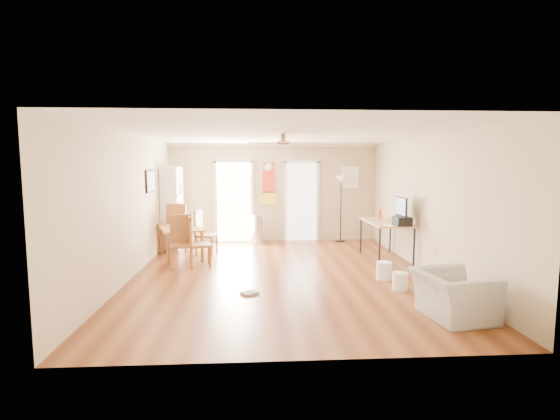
{
  "coord_description": "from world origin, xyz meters",
  "views": [
    {
      "loc": [
        -0.5,
        -7.7,
        2.07
      ],
      "look_at": [
        0.0,
        0.6,
        1.15
      ],
      "focal_mm": 26.92,
      "sensor_mm": 36.0,
      "label": 1
    }
  ],
  "objects": [
    {
      "name": "torchiere_lamp",
      "position": [
        1.78,
        3.23,
        0.88
      ],
      "size": [
        0.38,
        0.38,
        1.75
      ],
      "primitive_type": null,
      "rotation": [
        0.0,
        0.0,
        -0.15
      ],
      "color": "black",
      "rests_on": "floor"
    },
    {
      "name": "crown_molding",
      "position": [
        0.0,
        0.0,
        2.56
      ],
      "size": [
        5.5,
        7.0,
        0.08
      ],
      "primitive_type": null,
      "color": "white",
      "rests_on": "wall_back"
    },
    {
      "name": "trash_can",
      "position": [
        -0.41,
        3.15,
        0.37
      ],
      "size": [
        0.39,
        0.39,
        0.74
      ],
      "primitive_type": "cylinder",
      "rotation": [
        0.0,
        0.0,
        0.17
      ],
      "color": "silver",
      "rests_on": "floor"
    },
    {
      "name": "ac_grille",
      "position": [
        2.05,
        3.47,
        1.7
      ],
      "size": [
        0.5,
        0.04,
        0.6
      ],
      "primitive_type": "cube",
      "color": "white",
      "rests_on": "wall_back"
    },
    {
      "name": "imac",
      "position": [
        2.47,
        0.6,
        1.12
      ],
      "size": [
        0.09,
        0.61,
        0.57
      ],
      "primitive_type": null,
      "rotation": [
        0.0,
        0.0,
        -0.01
      ],
      "color": "black",
      "rests_on": "computer_desk"
    },
    {
      "name": "wall_left",
      "position": [
        -2.75,
        0.0,
        1.3
      ],
      "size": [
        0.04,
        7.0,
        2.6
      ],
      "primitive_type": null,
      "color": "beige",
      "rests_on": "floor"
    },
    {
      "name": "armchair",
      "position": [
        2.15,
        -2.4,
        0.31
      ],
      "size": [
        0.97,
        1.07,
        0.63
      ],
      "primitive_type": "imported",
      "rotation": [
        0.0,
        0.0,
        1.71
      ],
      "color": "#B0AFAA",
      "rests_on": "floor"
    },
    {
      "name": "dining_chair_right_a",
      "position": [
        -1.6,
        1.78,
        0.51
      ],
      "size": [
        0.51,
        0.51,
        1.02
      ],
      "primitive_type": null,
      "rotation": [
        0.0,
        0.0,
        1.33
      ],
      "color": "#9E6D33",
      "rests_on": "floor"
    },
    {
      "name": "wall_decal",
      "position": [
        -0.13,
        3.48,
        1.55
      ],
      "size": [
        0.46,
        0.03,
        1.1
      ],
      "primitive_type": "cube",
      "color": "red",
      "rests_on": "wall_back"
    },
    {
      "name": "wastebasket_a",
      "position": [
        1.81,
        -0.46,
        0.16
      ],
      "size": [
        0.29,
        0.29,
        0.32
      ],
      "primitive_type": "cylinder",
      "rotation": [
        0.0,
        0.0,
        0.04
      ],
      "color": "white",
      "rests_on": "floor"
    },
    {
      "name": "wall_right",
      "position": [
        2.75,
        0.0,
        1.3
      ],
      "size": [
        0.04,
        7.0,
        2.6
      ],
      "primitive_type": null,
      "color": "beige",
      "rests_on": "floor"
    },
    {
      "name": "bookshelf",
      "position": [
        -2.53,
        2.7,
        1.0
      ],
      "size": [
        0.51,
        0.94,
        2.0
      ],
      "primitive_type": null,
      "rotation": [
        0.0,
        0.0,
        -0.13
      ],
      "color": "silver",
      "rests_on": "floor"
    },
    {
      "name": "floor_cloth",
      "position": [
        -0.59,
        -1.19,
        0.02
      ],
      "size": [
        0.31,
        0.3,
        0.04
      ],
      "primitive_type": "cube",
      "rotation": [
        0.0,
        0.0,
        0.6
      ],
      "color": "#9E9E99",
      "rests_on": "floor"
    },
    {
      "name": "wall_front",
      "position": [
        0.0,
        -3.5,
        1.3
      ],
      "size": [
        5.5,
        0.04,
        2.6
      ],
      "primitive_type": null,
      "color": "beige",
      "rests_on": "floor"
    },
    {
      "name": "dining_table",
      "position": [
        -2.15,
        1.56,
        0.34
      ],
      "size": [
        1.22,
        1.56,
        0.68
      ],
      "primitive_type": null,
      "rotation": [
        0.0,
        0.0,
        0.34
      ],
      "color": "#A97336",
      "rests_on": "floor"
    },
    {
      "name": "orange_bottle",
      "position": [
        2.3,
        1.49,
        0.95
      ],
      "size": [
        0.08,
        0.08,
        0.23
      ],
      "primitive_type": "cylinder",
      "rotation": [
        0.0,
        0.0,
        0.06
      ],
      "color": "#E54814",
      "rests_on": "computer_desk"
    },
    {
      "name": "dining_chair_far",
      "position": [
        -2.29,
        2.28,
        0.57
      ],
      "size": [
        0.54,
        0.54,
        1.14
      ],
      "primitive_type": null,
      "rotation": [
        0.0,
        0.0,
        2.98
      ],
      "color": "#955C30",
      "rests_on": "floor"
    },
    {
      "name": "bathroom_doorway",
      "position": [
        0.75,
        3.48,
        1.05
      ],
      "size": [
        0.8,
        0.1,
        2.1
      ],
      "primitive_type": null,
      "color": "white",
      "rests_on": "wall_back"
    },
    {
      "name": "keyboard",
      "position": [
        2.2,
        0.47,
        0.84
      ],
      "size": [
        0.15,
        0.36,
        0.01
      ],
      "primitive_type": "cube",
      "rotation": [
        0.0,
        0.0,
        0.1
      ],
      "color": "silver",
      "rests_on": "computer_desk"
    },
    {
      "name": "computer_desk",
      "position": [
        2.31,
        1.07,
        0.42
      ],
      "size": [
        0.78,
        1.55,
        0.83
      ],
      "primitive_type": null,
      "color": "tan",
      "rests_on": "floor"
    },
    {
      "name": "wastebasket_b",
      "position": [
        1.88,
        -1.09,
        0.14
      ],
      "size": [
        0.31,
        0.31,
        0.29
      ],
      "primitive_type": "cylinder",
      "rotation": [
        0.0,
        0.0,
        -0.32
      ],
      "color": "white",
      "rests_on": "floor"
    },
    {
      "name": "floor",
      "position": [
        0.0,
        0.0,
        0.0
      ],
      "size": [
        7.0,
        7.0,
        0.0
      ],
      "primitive_type": "plane",
      "color": "brown",
      "rests_on": "ground"
    },
    {
      "name": "printer",
      "position": [
        2.45,
        0.47,
        0.92
      ],
      "size": [
        0.32,
        0.36,
        0.18
      ],
      "primitive_type": "cube",
      "rotation": [
        0.0,
        0.0,
        0.05
      ],
      "color": "black",
      "rests_on": "computer_desk"
    },
    {
      "name": "kitchen_doorway",
      "position": [
        -1.05,
        3.48,
        1.05
      ],
      "size": [
        0.9,
        0.1,
        2.1
      ],
      "primitive_type": null,
      "color": "white",
      "rests_on": "wall_back"
    },
    {
      "name": "dining_chair_right_b",
      "position": [
        -1.6,
        0.64,
        0.51
      ],
      "size": [
        0.49,
        0.49,
        1.02
      ],
      "primitive_type": null,
      "rotation": [
        0.0,
        0.0,
        1.77
      ],
      "color": "olive",
      "rests_on": "floor"
    },
    {
      "name": "ceiling",
      "position": [
        0.0,
        0.0,
        2.6
      ],
      "size": [
        5.5,
        7.0,
        0.0
      ],
      "primitive_type": null,
      "color": "silver",
      "rests_on": "floor"
    },
    {
      "name": "dining_chair_near",
      "position": [
        -1.96,
        0.56,
        0.52
      ],
      "size": [
        0.49,
        0.49,
        1.04
      ],
      "primitive_type": null,
      "rotation": [
        0.0,
        0.0,
        0.16
      ],
      "color": "#996331",
      "rests_on": "floor"
    },
    {
      "name": "ceiling_fan",
      "position": [
        0.0,
        -0.3,
        2.43
      ],
      "size": [
        1.24,
        1.24,
        0.2
      ],
      "primitive_type": null,
      "color": "#593819",
      "rests_on": "ceiling"
    },
    {
      "name": "wall_back",
      "position": [
        0.0,
        3.5,
        1.3
      ],
      "size": [
        5.5,
        0.04,
        2.6
      ],
      "primitive_type": null,
      "color": "beige",
      "rests_on": "floor"
    },
    {
      "name": "framed_poster",
      "position": [
        -2.73,
        1.4,
        1.7
      ],
      "size": [
        0.04,
        0.66,
        0.48
      ],
      "primitive_type": "cube",
      "color": "black",
      "rests_on": "wall_left"
    }
  ]
}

